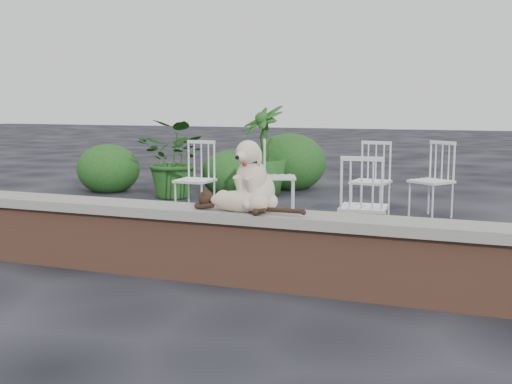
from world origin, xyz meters
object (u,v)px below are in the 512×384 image
(chair_a, at_px, (195,179))
(chair_c, at_px, (364,206))
(cat, at_px, (240,200))
(dog, at_px, (256,174))
(chair_e, at_px, (279,176))
(chair_d, at_px, (431,180))
(potted_plant_b, at_px, (262,151))
(chair_b, at_px, (371,180))
(potted_plant_a, at_px, (176,159))

(chair_a, bearing_deg, chair_c, -28.52)
(cat, bearing_deg, chair_c, 73.32)
(dog, xyz_separation_m, chair_e, (-0.91, 3.16, -0.39))
(dog, xyz_separation_m, chair_a, (-1.77, 2.44, -0.39))
(chair_d, relative_size, potted_plant_b, 0.69)
(chair_e, relative_size, chair_a, 1.00)
(chair_d, bearing_deg, chair_b, -121.04)
(cat, bearing_deg, potted_plant_a, 135.41)
(cat, relative_size, chair_d, 1.16)
(dog, relative_size, potted_plant_a, 0.48)
(cat, height_order, chair_e, chair_e)
(chair_a, distance_m, chair_d, 2.92)
(chair_d, bearing_deg, chair_c, -65.58)
(chair_d, height_order, potted_plant_a, potted_plant_a)
(potted_plant_a, distance_m, potted_plant_b, 1.31)
(potted_plant_b, bearing_deg, chair_a, -94.19)
(chair_b, bearing_deg, dog, -88.35)
(chair_b, xyz_separation_m, chair_a, (-2.06, -0.65, 0.00))
(potted_plant_a, xyz_separation_m, potted_plant_b, (1.12, 0.67, 0.10))
(chair_e, xyz_separation_m, chair_a, (-0.86, -0.71, 0.00))
(chair_e, relative_size, chair_c, 1.00)
(chair_a, relative_size, chair_c, 1.00)
(cat, bearing_deg, chair_d, 84.62)
(chair_a, height_order, chair_c, same)
(chair_a, bearing_deg, cat, -56.98)
(chair_b, bearing_deg, potted_plant_a, 174.66)
(chair_e, relative_size, potted_plant_a, 0.81)
(chair_c, bearing_deg, cat, 57.16)
(dog, bearing_deg, potted_plant_b, 121.28)
(chair_b, height_order, potted_plant_a, potted_plant_a)
(cat, distance_m, chair_c, 1.49)
(chair_c, xyz_separation_m, potted_plant_a, (-3.35, 2.60, 0.11))
(dog, relative_size, chair_e, 0.59)
(dog, bearing_deg, cat, -106.98)
(chair_a, height_order, potted_plant_b, potted_plant_b)
(chair_e, relative_size, chair_d, 1.00)
(chair_b, relative_size, potted_plant_b, 0.69)
(chair_b, relative_size, chair_e, 1.00)
(chair_e, relative_size, potted_plant_b, 0.69)
(chair_b, bearing_deg, cat, -89.51)
(dog, height_order, chair_a, dog)
(chair_d, bearing_deg, chair_a, -126.89)
(chair_c, bearing_deg, chair_b, -85.75)
(dog, relative_size, cat, 0.51)
(chair_b, xyz_separation_m, chair_c, (0.32, -1.94, 0.00))
(potted_plant_b, bearing_deg, potted_plant_a, -148.93)
(cat, relative_size, chair_e, 1.16)
(chair_a, xyz_separation_m, potted_plant_a, (-0.97, 1.31, 0.11))
(chair_e, height_order, chair_d, same)
(chair_e, bearing_deg, dog, 174.76)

